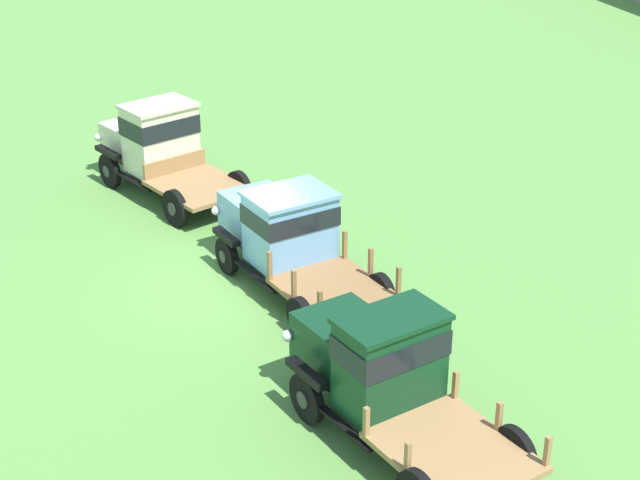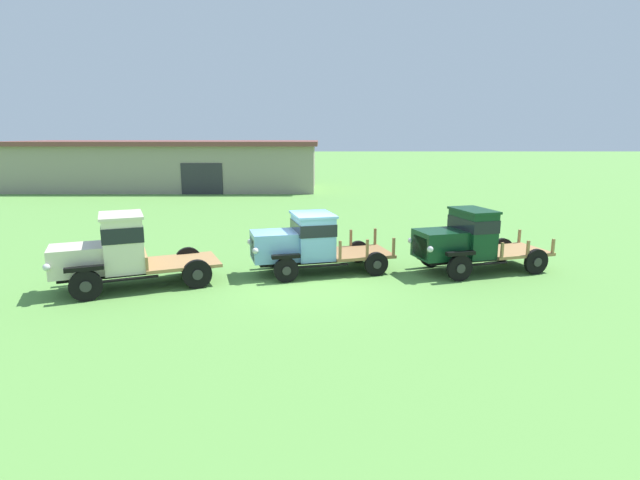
{
  "view_description": "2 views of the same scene",
  "coord_description": "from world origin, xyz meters",
  "px_view_note": "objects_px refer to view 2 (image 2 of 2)",
  "views": [
    {
      "loc": [
        17.59,
        -3.76,
        9.69
      ],
      "look_at": [
        0.43,
        1.58,
        1.0
      ],
      "focal_mm": 55.0,
      "sensor_mm": 36.0,
      "label": 1
    },
    {
      "loc": [
        0.44,
        -15.38,
        4.62
      ],
      "look_at": [
        0.43,
        1.58,
        1.0
      ],
      "focal_mm": 28.0,
      "sensor_mm": 36.0,
      "label": 2
    }
  ],
  "objects_px": {
    "farm_shed": "(170,165)",
    "vintage_truck_midrow_center": "(467,240)",
    "vintage_truck_foreground_near": "(119,250)",
    "vintage_truck_second_in_line": "(307,242)"
  },
  "relations": [
    {
      "from": "farm_shed",
      "to": "vintage_truck_midrow_center",
      "type": "distance_m",
      "value": 31.97
    },
    {
      "from": "vintage_truck_foreground_near",
      "to": "vintage_truck_midrow_center",
      "type": "relative_size",
      "value": 1.03
    },
    {
      "from": "vintage_truck_foreground_near",
      "to": "vintage_truck_midrow_center",
      "type": "bearing_deg",
      "value": 9.47
    },
    {
      "from": "vintage_truck_midrow_center",
      "to": "vintage_truck_second_in_line",
      "type": "bearing_deg",
      "value": -178.93
    },
    {
      "from": "vintage_truck_foreground_near",
      "to": "vintage_truck_second_in_line",
      "type": "height_order",
      "value": "vintage_truck_foreground_near"
    },
    {
      "from": "farm_shed",
      "to": "vintage_truck_midrow_center",
      "type": "bearing_deg",
      "value": -56.08
    },
    {
      "from": "farm_shed",
      "to": "vintage_truck_midrow_center",
      "type": "xyz_separation_m",
      "value": [
        17.83,
        -26.52,
        -0.92
      ]
    },
    {
      "from": "farm_shed",
      "to": "vintage_truck_foreground_near",
      "type": "xyz_separation_m",
      "value": [
        6.8,
        -28.36,
        -0.86
      ]
    },
    {
      "from": "vintage_truck_second_in_line",
      "to": "vintage_truck_midrow_center",
      "type": "height_order",
      "value": "vintage_truck_midrow_center"
    },
    {
      "from": "vintage_truck_foreground_near",
      "to": "vintage_truck_second_in_line",
      "type": "distance_m",
      "value": 5.89
    }
  ]
}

